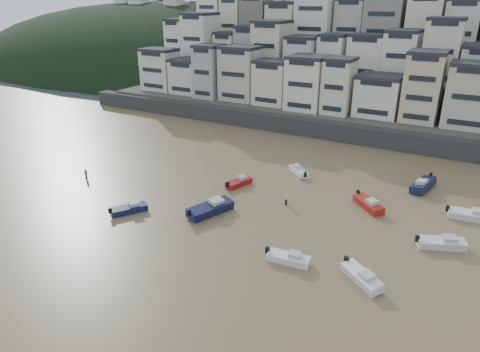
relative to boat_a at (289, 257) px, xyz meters
The scene contains 17 objects.
ground 24.49m from the boat_a, 127.29° to the right, with size 400.00×400.00×0.00m, color olive.
sea_strip 177.03m from the boat_a, 134.84° to the left, with size 340.00×340.00×0.00m, color #3F4B5B.
harbor_wall 45.79m from the boat_a, 96.06° to the left, with size 140.00×3.00×3.50m, color #38383A.
hillside 86.25m from the boat_a, 90.06° to the left, with size 141.04×66.00×50.00m.
headland 159.40m from the boat_a, 133.55° to the left, with size 216.00×135.00×53.33m.
boat_a is the anchor object (origin of this frame).
boat_b 7.91m from the boat_a, ahead, with size 5.58×1.83×1.52m, color white, non-canonical shape.
boat_c 14.80m from the boat_a, 158.33° to the left, with size 7.28×2.38×1.99m, color #13173C, non-canonical shape.
boat_d 18.30m from the boat_a, 38.97° to the left, with size 5.87×1.92×1.60m, color silver, non-canonical shape.
boat_e 18.16m from the boat_a, 76.26° to the left, with size 5.88×1.93×1.60m, color maroon, non-canonical shape.
boat_f 21.57m from the boat_a, 134.24° to the left, with size 5.05×1.65×1.38m, color #A41514, non-canonical shape.
boat_g 26.73m from the boat_a, 51.12° to the left, with size 5.92×1.94×1.62m, color silver, non-canonical shape.
boat_h 25.90m from the boat_a, 109.83° to the left, with size 5.04×1.65×1.37m, color white, non-canonical shape.
boat_i 29.78m from the boat_a, 70.50° to the left, with size 6.69×2.19×1.82m, color #12173B, non-canonical shape.
boat_j 23.51m from the boat_a, behind, with size 5.29×1.73×1.44m, color #161844, non-canonical shape.
person_blue 38.10m from the boat_a, behind, with size 0.44×0.44×1.74m, color blue, non-canonical shape.
person_pink 14.31m from the boat_a, 114.80° to the left, with size 0.44×0.44×1.74m, color #EDA7BE, non-canonical shape.
Camera 1 is at (29.73, -17.69, 26.88)m, focal length 32.00 mm.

